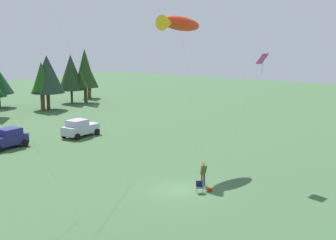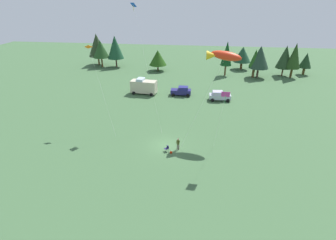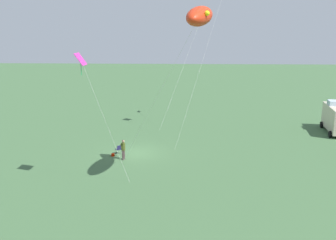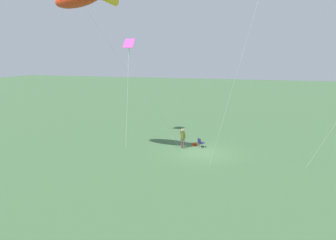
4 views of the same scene
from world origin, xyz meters
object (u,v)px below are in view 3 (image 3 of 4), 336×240
(person_kite_flyer, at_px, (123,148))
(kite_large_fish, at_px, (199,16))
(folding_chair, at_px, (119,149))
(kite_delta_orange, at_px, (202,14))
(backpack_on_grass, at_px, (113,155))
(kite_diamond_rainbow, at_px, (82,62))

(person_kite_flyer, relative_size, kite_large_fish, 0.14)
(folding_chair, bearing_deg, person_kite_flyer, 163.05)
(kite_large_fish, xyz_separation_m, kite_delta_orange, (-19.52, 0.97, 0.58))
(backpack_on_grass, distance_m, kite_large_fish, 14.97)
(person_kite_flyer, xyz_separation_m, folding_chair, (-1.45, -0.62, -0.53))
(backpack_on_grass, relative_size, kite_large_fish, 0.03)
(kite_large_fish, bearing_deg, folding_chair, -135.68)
(backpack_on_grass, distance_m, kite_diamond_rainbow, 10.74)
(folding_chair, bearing_deg, backpack_on_grass, 103.38)
(backpack_on_grass, bearing_deg, kite_delta_orange, 148.74)
(folding_chair, bearing_deg, kite_diamond_rainbow, 131.00)
(person_kite_flyer, height_order, kite_large_fish, kite_large_fish)
(backpack_on_grass, bearing_deg, kite_diamond_rainbow, -5.96)
(folding_chair, height_order, kite_delta_orange, kite_delta_orange)
(backpack_on_grass, bearing_deg, folding_chair, 143.33)
(kite_diamond_rainbow, bearing_deg, backpack_on_grass, 174.04)
(kite_large_fish, relative_size, kite_diamond_rainbow, 1.34)
(folding_chair, relative_size, kite_delta_orange, 0.06)
(kite_delta_orange, bearing_deg, folding_chair, -30.99)
(backpack_on_grass, xyz_separation_m, kite_delta_orange, (-13.30, 8.07, 12.19))
(folding_chair, bearing_deg, kite_large_fish, -175.62)
(kite_diamond_rainbow, bearing_deg, folding_chair, 170.95)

